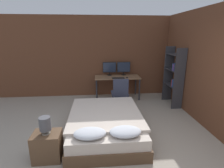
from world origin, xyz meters
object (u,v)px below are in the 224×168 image
object	(u,v)px
bed	(106,124)
computer_mouse	(127,78)
bedside_lamp	(45,124)
monitor_left	(109,68)
nightstand	(48,146)
desk	(117,79)
keyboard	(118,78)
office_chair	(120,96)
bookshelf	(175,74)
monitor_right	(124,68)

from	to	relation	value
bed	computer_mouse	size ratio (longest dim) A/B	29.10
bedside_lamp	computer_mouse	distance (m)	3.27
monitor_left	computer_mouse	distance (m)	0.74
bedside_lamp	nightstand	bearing A→B (deg)	0.00
nightstand	desk	bearing A→B (deg)	62.16
desk	computer_mouse	bearing A→B (deg)	-38.13
keyboard	computer_mouse	xyz separation A→B (m)	(0.29, 0.00, 0.01)
computer_mouse	office_chair	world-z (taller)	office_chair
office_chair	bookshelf	size ratio (longest dim) A/B	0.52
bedside_lamp	bookshelf	size ratio (longest dim) A/B	0.17
desk	monitor_right	bearing A→B (deg)	43.26
bed	bookshelf	world-z (taller)	bookshelf
monitor_left	keyboard	xyz separation A→B (m)	(0.24, -0.46, -0.25)
bedside_lamp	keyboard	size ratio (longest dim) A/B	0.75
monitor_left	monitor_right	size ratio (longest dim) A/B	1.00
nightstand	monitor_right	xyz separation A→B (m)	(1.79, 3.16, 0.76)
desk	bedside_lamp	bearing A→B (deg)	-117.84
keyboard	bookshelf	xyz separation A→B (m)	(1.61, -0.54, 0.21)
keyboard	desk	bearing A→B (deg)	90.00
bed	office_chair	bearing A→B (deg)	70.60
bed	monitor_right	world-z (taller)	monitor_right
monitor_right	bookshelf	bearing A→B (deg)	-36.06
desk	computer_mouse	size ratio (longest dim) A/B	21.28
nightstand	bookshelf	size ratio (longest dim) A/B	0.28
desk	monitor_right	size ratio (longest dim) A/B	3.28
monitor_right	monitor_left	bearing A→B (deg)	180.00
bedside_lamp	desk	distance (m)	3.31
desk	monitor_right	distance (m)	0.48
bed	monitor_right	size ratio (longest dim) A/B	4.49
nightstand	monitor_left	distance (m)	3.50
keyboard	bookshelf	size ratio (longest dim) A/B	0.23
desk	computer_mouse	world-z (taller)	computer_mouse
bedside_lamp	computer_mouse	xyz separation A→B (m)	(1.84, 2.70, 0.10)
desk	keyboard	distance (m)	0.25
monitor_left	computer_mouse	size ratio (longest dim) A/B	6.48
bed	office_chair	world-z (taller)	office_chair
monitor_right	bookshelf	world-z (taller)	bookshelf
desk	office_chair	distance (m)	0.87
office_chair	bookshelf	distance (m)	1.74
desk	keyboard	world-z (taller)	keyboard
bed	monitor_left	bearing A→B (deg)	83.67
nightstand	keyboard	size ratio (longest dim) A/B	1.24
bedside_lamp	office_chair	bearing A→B (deg)	54.13
desk	office_chair	size ratio (longest dim) A/B	1.65
bedside_lamp	monitor_left	world-z (taller)	monitor_left
bed	bookshelf	xyz separation A→B (m)	(2.13, 1.46, 0.72)
desk	bookshelf	world-z (taller)	bookshelf
bookshelf	desk	bearing A→B (deg)	154.55
bedside_lamp	bookshelf	world-z (taller)	bookshelf
keyboard	computer_mouse	distance (m)	0.29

